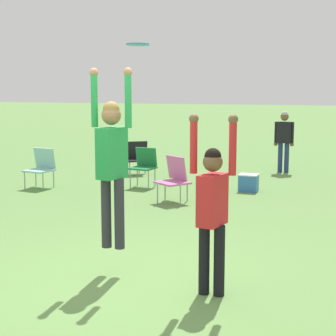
{
  "coord_description": "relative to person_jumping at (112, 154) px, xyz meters",
  "views": [
    {
      "loc": [
        2.42,
        -5.83,
        2.26
      ],
      "look_at": [
        0.39,
        0.32,
        1.3
      ],
      "focal_mm": 60.0,
      "sensor_mm": 36.0,
      "label": 1
    }
  ],
  "objects": [
    {
      "name": "ground_plane",
      "position": [
        0.26,
        -0.17,
        -1.45
      ],
      "size": [
        120.0,
        120.0,
        0.0
      ],
      "primitive_type": "plane",
      "color": "#608C47"
    },
    {
      "name": "camping_chair_2",
      "position": [
        -0.58,
        4.25,
        -0.95
      ],
      "size": [
        0.75,
        0.83,
        0.89
      ],
      "rotation": [
        0.0,
        0.0,
        2.53
      ],
      "color": "gray",
      "rests_on": "ground_plane"
    },
    {
      "name": "camping_chair_3",
      "position": [
        -1.71,
        5.58,
        -0.93
      ],
      "size": [
        0.56,
        0.6,
        0.88
      ],
      "rotation": [
        0.0,
        0.0,
        3.0
      ],
      "color": "gray",
      "rests_on": "ground_plane"
    },
    {
      "name": "camping_chair_0",
      "position": [
        -3.85,
        4.8,
        -0.96
      ],
      "size": [
        0.61,
        0.65,
        0.87
      ],
      "rotation": [
        0.0,
        0.0,
        2.98
      ],
      "color": "gray",
      "rests_on": "ground_plane"
    },
    {
      "name": "frisbee",
      "position": [
        0.44,
        -0.26,
        1.24
      ],
      "size": [
        0.25,
        0.25,
        0.02
      ],
      "color": "#2D9EDB"
    },
    {
      "name": "cooler_box",
      "position": [
        0.6,
        5.8,
        -1.27
      ],
      "size": [
        0.4,
        0.34,
        0.37
      ],
      "color": "#336BB7",
      "rests_on": "ground_plane"
    },
    {
      "name": "person_spectator_near",
      "position": [
        0.98,
        8.7,
        -0.51
      ],
      "size": [
        0.52,
        0.21,
        1.6
      ],
      "rotation": [
        0.0,
        0.0,
        -0.04
      ],
      "color": "navy",
      "rests_on": "ground_plane"
    },
    {
      "name": "person_defending",
      "position": [
        1.29,
        -0.31,
        -0.43
      ],
      "size": [
        0.52,
        0.41,
        1.96
      ],
      "rotation": [
        0.0,
        0.0,
        -1.81
      ],
      "color": "black",
      "rests_on": "ground_plane"
    },
    {
      "name": "camping_chair_4",
      "position": [
        -2.56,
        7.22,
        -0.98
      ],
      "size": [
        0.7,
        0.77,
        0.84
      ],
      "rotation": [
        0.0,
        0.0,
        3.74
      ],
      "color": "gray",
      "rests_on": "ground_plane"
    },
    {
      "name": "person_jumping",
      "position": [
        0.0,
        0.0,
        0.0
      ],
      "size": [
        0.53,
        0.41,
        2.14
      ],
      "rotation": [
        0.0,
        0.0,
        1.34
      ],
      "color": "#2D2D38",
      "rests_on": "ground_plane"
    }
  ]
}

